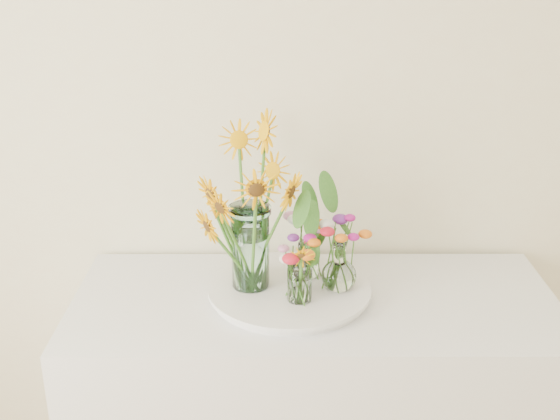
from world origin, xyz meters
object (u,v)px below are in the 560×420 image
at_px(mason_jar, 250,247).
at_px(small_vase_c, 309,260).
at_px(small_vase_b, 339,266).
at_px(tray, 289,292).
at_px(small_vase_a, 300,282).

bearing_deg(mason_jar, small_vase_c, 19.56).
relative_size(small_vase_b, small_vase_c, 1.31).
bearing_deg(small_vase_b, small_vase_c, 137.95).
bearing_deg(small_vase_b, mason_jar, 176.60).
height_order(mason_jar, small_vase_b, mason_jar).
height_order(tray, small_vase_b, small_vase_b).
bearing_deg(small_vase_c, small_vase_b, -42.05).
xyz_separation_m(tray, mason_jar, (-0.11, 0.01, 0.14)).
relative_size(mason_jar, small_vase_b, 1.73).
distance_m(small_vase_a, small_vase_c, 0.15).
bearing_deg(tray, small_vase_a, -70.77).
bearing_deg(small_vase_a, tray, 109.23).
distance_m(mason_jar, small_vase_b, 0.26).
distance_m(mason_jar, small_vase_c, 0.19).
xyz_separation_m(small_vase_a, small_vase_b, (0.11, 0.07, 0.01)).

